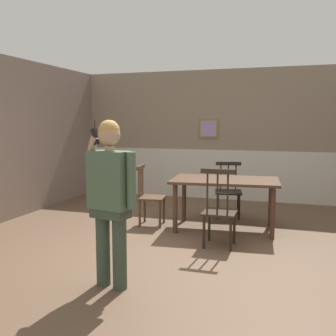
{
  "coord_description": "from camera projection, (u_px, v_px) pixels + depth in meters",
  "views": [
    {
      "loc": [
        1.29,
        -4.63,
        1.64
      ],
      "look_at": [
        -0.03,
        -0.55,
        1.12
      ],
      "focal_mm": 41.5,
      "sensor_mm": 36.0,
      "label": 1
    }
  ],
  "objects": [
    {
      "name": "ground_plane",
      "position": [
        184.0,
        250.0,
        4.96
      ],
      "size": [
        7.68,
        7.68,
        0.0
      ],
      "primitive_type": "plane",
      "color": "brown"
    },
    {
      "name": "room_back_partition",
      "position": [
        229.0,
        138.0,
        8.11
      ],
      "size": [
        6.49,
        0.17,
        2.71
      ],
      "color": "gray",
      "rests_on": "ground_plane"
    },
    {
      "name": "dining_table",
      "position": [
        225.0,
        185.0,
        5.86
      ],
      "size": [
        1.66,
        1.06,
        0.78
      ],
      "rotation": [
        0.0,
        0.0,
        0.09
      ],
      "color": "#4C3323",
      "rests_on": "ground_plane"
    },
    {
      "name": "chair_near_window",
      "position": [
        219.0,
        210.0,
        5.05
      ],
      "size": [
        0.43,
        0.43,
        1.05
      ],
      "rotation": [
        0.0,
        0.0,
        0.01
      ],
      "color": "#2D2319",
      "rests_on": "ground_plane"
    },
    {
      "name": "chair_by_doorway",
      "position": [
        228.0,
        190.0,
        6.71
      ],
      "size": [
        0.52,
        0.52,
        0.93
      ],
      "rotation": [
        0.0,
        0.0,
        3.33
      ],
      "color": "black",
      "rests_on": "ground_plane"
    },
    {
      "name": "chair_at_table_head",
      "position": [
        150.0,
        196.0,
        6.14
      ],
      "size": [
        0.45,
        0.45,
        0.95
      ],
      "rotation": [
        0.0,
        0.0,
        4.85
      ],
      "color": "#513823",
      "rests_on": "ground_plane"
    },
    {
      "name": "person_figure",
      "position": [
        111.0,
        193.0,
        3.76
      ],
      "size": [
        0.56,
        0.3,
        1.65
      ],
      "rotation": [
        0.0,
        0.0,
        2.95
      ],
      "color": "#3A493A",
      "rests_on": "ground_plane"
    }
  ]
}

